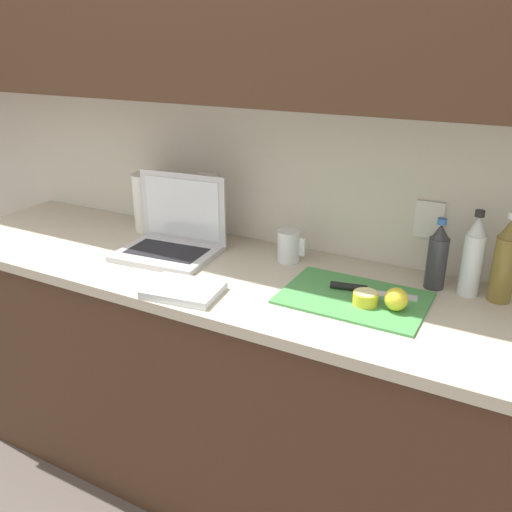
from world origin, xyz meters
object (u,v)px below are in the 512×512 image
(lemon_whole_beside, at_px, (396,299))
(bottle_water_clear, at_px, (505,261))
(paper_towel_roll, at_px, (149,202))
(lemon_half_cut, at_px, (365,298))
(bottle_green_soda, at_px, (437,257))
(cutting_board, at_px, (353,298))
(measuring_cup, at_px, (289,246))
(knife, at_px, (358,289))
(laptop, at_px, (173,235))
(bottle_oil_tall, at_px, (473,257))

(lemon_whole_beside, xyz_separation_m, bottle_water_clear, (0.25, 0.22, 0.08))
(paper_towel_roll, bearing_deg, bottle_water_clear, -0.51)
(lemon_half_cut, height_order, bottle_green_soda, bottle_green_soda)
(cutting_board, bearing_deg, measuring_cup, 149.08)
(knife, xyz_separation_m, lemon_half_cut, (0.04, -0.07, 0.01))
(cutting_board, distance_m, lemon_half_cut, 0.06)
(laptop, height_order, bottle_oil_tall, laptop)
(knife, distance_m, lemon_whole_beside, 0.15)
(lemon_half_cut, height_order, lemon_whole_beside, lemon_whole_beside)
(cutting_board, bearing_deg, lemon_half_cut, -32.04)
(lemon_half_cut, xyz_separation_m, lemon_whole_beside, (0.09, 0.01, 0.01))
(laptop, relative_size, lemon_half_cut, 4.98)
(cutting_board, relative_size, bottle_green_soda, 1.88)
(knife, distance_m, lemon_half_cut, 0.08)
(knife, bearing_deg, measuring_cup, 144.95)
(laptop, distance_m, paper_towel_roll, 0.28)
(laptop, distance_m, measuring_cup, 0.42)
(laptop, distance_m, lemon_whole_beside, 0.83)
(cutting_board, relative_size, lemon_half_cut, 5.81)
(bottle_water_clear, bearing_deg, laptop, -172.59)
(bottle_oil_tall, distance_m, paper_towel_roll, 1.21)
(bottle_water_clear, relative_size, measuring_cup, 2.46)
(laptop, xyz_separation_m, cutting_board, (0.70, -0.06, -0.06))
(cutting_board, bearing_deg, bottle_oil_tall, 34.46)
(laptop, relative_size, bottle_water_clear, 1.33)
(laptop, bearing_deg, lemon_half_cut, -11.97)
(bottle_green_soda, relative_size, bottle_oil_tall, 0.85)
(knife, height_order, bottle_water_clear, bottle_water_clear)
(cutting_board, distance_m, bottle_green_soda, 0.29)
(cutting_board, distance_m, measuring_cup, 0.35)
(laptop, bearing_deg, cutting_board, -10.18)
(bottle_green_soda, bearing_deg, bottle_oil_tall, 0.00)
(bottle_water_clear, xyz_separation_m, paper_towel_roll, (-1.30, 0.01, -0.01))
(bottle_green_soda, height_order, measuring_cup, bottle_green_soda)
(bottle_green_soda, height_order, bottle_water_clear, bottle_water_clear)
(cutting_board, height_order, paper_towel_roll, paper_towel_roll)
(bottle_oil_tall, xyz_separation_m, measuring_cup, (-0.58, -0.02, -0.07))
(laptop, bearing_deg, knife, -6.64)
(measuring_cup, xyz_separation_m, paper_towel_roll, (-0.63, 0.03, 0.06))
(paper_towel_roll, bearing_deg, knife, -10.26)
(bottle_oil_tall, relative_size, measuring_cup, 2.39)
(cutting_board, bearing_deg, paper_towel_roll, 167.17)
(bottle_green_soda, bearing_deg, lemon_whole_beside, -105.44)
(lemon_whole_beside, height_order, measuring_cup, measuring_cup)
(lemon_half_cut, height_order, paper_towel_roll, paper_towel_roll)
(knife, relative_size, paper_towel_roll, 1.13)
(cutting_board, distance_m, lemon_whole_beside, 0.14)
(bottle_green_soda, distance_m, bottle_oil_tall, 0.10)
(bottle_oil_tall, relative_size, bottle_water_clear, 0.97)
(knife, height_order, paper_towel_roll, paper_towel_roll)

